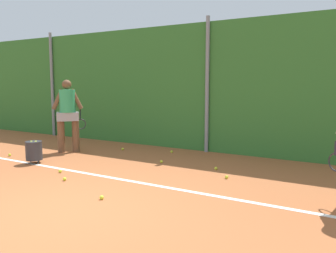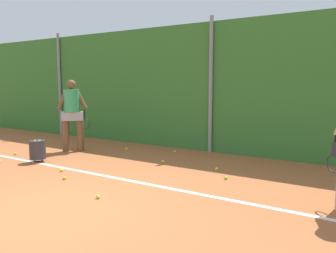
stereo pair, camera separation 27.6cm
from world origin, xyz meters
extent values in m
plane|color=#A85B33|center=(0.00, 1.51, 0.00)|extent=(30.77, 30.77, 0.00)
cube|color=#33702D|center=(0.00, 5.16, 1.68)|extent=(20.00, 0.25, 3.35)
cylinder|color=gray|center=(-5.77, 4.99, 1.74)|extent=(0.10, 0.10, 3.48)
cylinder|color=gray|center=(0.00, 4.99, 1.74)|extent=(0.10, 0.10, 3.48)
cube|color=white|center=(0.00, 1.72, 0.00)|extent=(14.61, 0.10, 0.01)
torus|color=#26262B|center=(3.31, 2.21, 0.65)|extent=(0.24, 0.19, 0.28)
cylinder|color=brown|center=(-3.23, 3.00, 0.41)|extent=(0.18, 0.18, 0.83)
cylinder|color=brown|center=(-2.97, 3.26, 0.41)|extent=(0.18, 0.18, 0.83)
cube|color=#99999E|center=(-3.10, 3.13, 0.94)|extent=(0.61, 0.62, 0.22)
cylinder|color=#339E60|center=(-3.10, 3.13, 1.34)|extent=(0.40, 0.40, 0.59)
sphere|color=brown|center=(-3.10, 3.13, 1.76)|extent=(0.24, 0.24, 0.24)
cylinder|color=brown|center=(-3.26, 2.96, 1.38)|extent=(0.27, 0.27, 0.56)
cylinder|color=brown|center=(-2.94, 3.29, 1.38)|extent=(0.27, 0.27, 0.56)
cylinder|color=black|center=(-2.92, 3.39, 0.99)|extent=(0.03, 0.03, 0.28)
torus|color=#26262B|center=(-2.92, 3.39, 0.72)|extent=(0.21, 0.22, 0.28)
cylinder|color=#2D2D33|center=(-2.78, 1.79, 0.29)|extent=(0.36, 0.36, 0.42)
cylinder|color=#2D2D33|center=(-2.66, 1.79, 0.04)|extent=(0.02, 0.02, 0.08)
cylinder|color=#2D2D33|center=(-2.91, 1.79, 0.04)|extent=(0.02, 0.02, 0.08)
cylinder|color=#2D2D33|center=(-2.78, 1.91, 0.04)|extent=(0.02, 0.02, 0.08)
sphere|color=#CCDB33|center=(-2.74, 1.82, 0.48)|extent=(0.07, 0.07, 0.07)
sphere|color=#CCDB33|center=(-2.83, 1.77, 0.48)|extent=(0.07, 0.07, 0.07)
sphere|color=#CCDB33|center=(-0.33, 3.27, 0.03)|extent=(0.07, 0.07, 0.07)
sphere|color=#CCDB33|center=(1.42, 2.78, 0.03)|extent=(0.07, 0.07, 0.07)
sphere|color=#CCDB33|center=(-0.71, 4.39, 0.03)|extent=(0.07, 0.07, 0.07)
sphere|color=#CCDB33|center=(0.98, 3.31, 0.03)|extent=(0.07, 0.07, 0.07)
sphere|color=#CCDB33|center=(-1.63, 1.49, 0.03)|extent=(0.07, 0.07, 0.07)
sphere|color=#CCDB33|center=(0.19, 0.67, 0.03)|extent=(0.07, 0.07, 0.07)
sphere|color=#CCDB33|center=(-2.03, 4.03, 0.03)|extent=(0.07, 0.07, 0.07)
sphere|color=#CCDB33|center=(-1.11, 1.12, 0.03)|extent=(0.07, 0.07, 0.07)
sphere|color=#CCDB33|center=(-3.96, 1.99, 0.03)|extent=(0.07, 0.07, 0.07)
camera|label=1|loc=(3.74, -3.30, 1.79)|focal=37.33mm
camera|label=2|loc=(3.98, -3.16, 1.79)|focal=37.33mm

